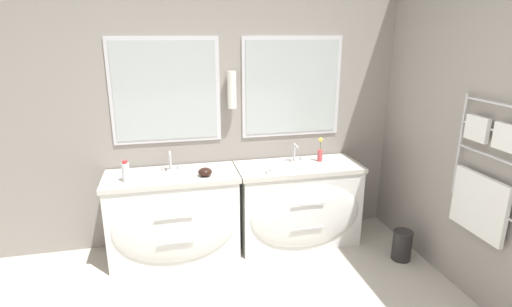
% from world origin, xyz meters
% --- Properties ---
extents(wall_back, '(4.96, 0.16, 2.60)m').
position_xyz_m(wall_back, '(0.00, 2.10, 1.31)').
color(wall_back, gray).
rests_on(wall_back, ground_plane).
extents(wall_right, '(0.13, 4.11, 2.60)m').
position_xyz_m(wall_right, '(1.71, 0.93, 1.29)').
color(wall_right, gray).
rests_on(wall_right, ground_plane).
extents(vanity_left, '(1.18, 0.58, 0.79)m').
position_xyz_m(vanity_left, '(-0.55, 1.77, 0.40)').
color(vanity_left, white).
rests_on(vanity_left, ground_plane).
extents(vanity_right, '(1.18, 0.58, 0.79)m').
position_xyz_m(vanity_right, '(0.64, 1.77, 0.40)').
color(vanity_right, white).
rests_on(vanity_right, ground_plane).
extents(faucet_left, '(0.17, 0.11, 0.17)m').
position_xyz_m(faucet_left, '(-0.55, 1.93, 0.88)').
color(faucet_left, silver).
rests_on(faucet_left, vanity_left).
extents(faucet_right, '(0.17, 0.11, 0.17)m').
position_xyz_m(faucet_right, '(0.64, 1.93, 0.88)').
color(faucet_right, silver).
rests_on(faucet_right, vanity_right).
extents(toiletry_bottle, '(0.06, 0.06, 0.18)m').
position_xyz_m(toiletry_bottle, '(-0.92, 1.71, 0.88)').
color(toiletry_bottle, silver).
rests_on(toiletry_bottle, vanity_left).
extents(amenity_bowl, '(0.12, 0.12, 0.07)m').
position_xyz_m(amenity_bowl, '(-0.26, 1.69, 0.83)').
color(amenity_bowl, black).
rests_on(amenity_bowl, vanity_left).
extents(flower_vase, '(0.05, 0.05, 0.24)m').
position_xyz_m(flower_vase, '(0.88, 1.87, 0.89)').
color(flower_vase, '#CC4C51').
rests_on(flower_vase, vanity_right).
extents(soap_dish, '(0.09, 0.06, 0.04)m').
position_xyz_m(soap_dish, '(0.32, 1.64, 0.81)').
color(soap_dish, white).
rests_on(soap_dish, vanity_right).
extents(waste_bin, '(0.18, 0.18, 0.28)m').
position_xyz_m(waste_bin, '(1.46, 1.24, 0.15)').
color(waste_bin, '#282626').
rests_on(waste_bin, ground_plane).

